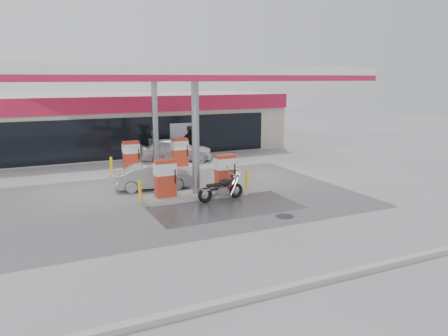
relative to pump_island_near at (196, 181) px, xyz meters
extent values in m
plane|color=gray|center=(0.00, -2.00, -0.71)|extent=(90.00, 90.00, 0.00)
cube|color=#4C4C4F|center=(0.50, -2.00, -0.71)|extent=(6.00, 3.00, 0.00)
cylinder|color=#38383A|center=(2.00, -4.00, -0.71)|extent=(0.70, 0.70, 0.01)
cube|color=gray|center=(0.00, -9.00, -0.64)|extent=(28.00, 0.25, 0.15)
cube|color=beige|center=(0.00, 14.00, 1.29)|extent=(22.00, 8.00, 4.00)
cube|color=black|center=(0.00, 9.97, 0.69)|extent=(18.00, 0.10, 2.60)
cube|color=#B4163A|center=(0.00, 9.90, 2.79)|extent=(22.00, 0.25, 1.00)
cube|color=navy|center=(7.00, 9.85, 2.79)|extent=(3.50, 0.12, 0.80)
cube|color=gray|center=(3.00, 9.93, 0.39)|extent=(1.80, 0.14, 2.20)
cube|color=silver|center=(0.00, 3.00, 4.59)|extent=(16.00, 10.00, 0.60)
cube|color=#B4163A|center=(0.00, -1.95, 4.41)|extent=(16.00, 0.12, 0.24)
cube|color=#B4163A|center=(0.00, 7.95, 4.41)|extent=(16.00, 0.12, 0.24)
cylinder|color=gray|center=(0.00, 0.00, 1.88)|extent=(0.32, 0.32, 5.00)
cylinder|color=gray|center=(0.00, 6.00, 1.88)|extent=(0.32, 0.32, 5.00)
cube|color=#9E9E99|center=(0.00, 0.00, -0.62)|extent=(4.50, 1.30, 0.18)
cube|color=#AD311C|center=(-1.40, 0.00, 0.27)|extent=(0.85, 0.48, 1.60)
cube|color=#AD311C|center=(1.40, 0.00, 0.27)|extent=(0.85, 0.48, 1.60)
cube|color=silver|center=(-1.40, 0.00, 0.67)|extent=(0.88, 0.52, 0.50)
cube|color=silver|center=(1.40, 0.00, 0.67)|extent=(0.88, 0.52, 0.50)
cylinder|color=yellow|center=(-2.50, 0.00, -0.17)|extent=(0.14, 0.14, 0.90)
cylinder|color=yellow|center=(2.50, 0.00, -0.17)|extent=(0.14, 0.14, 0.90)
cube|color=#9E9E99|center=(0.00, 6.00, -0.62)|extent=(4.50, 1.30, 0.18)
cube|color=#AD311C|center=(-1.40, 6.00, 0.27)|extent=(0.85, 0.48, 1.60)
cube|color=#AD311C|center=(1.40, 6.00, 0.27)|extent=(0.85, 0.48, 1.60)
cube|color=silver|center=(-1.40, 6.00, 0.67)|extent=(0.88, 0.52, 0.50)
cube|color=silver|center=(1.40, 6.00, 0.67)|extent=(0.88, 0.52, 0.50)
cylinder|color=yellow|center=(-2.50, 6.00, -0.17)|extent=(0.14, 0.14, 0.90)
cylinder|color=yellow|center=(2.50, 6.00, -0.17)|extent=(0.14, 0.14, 0.90)
torus|color=black|center=(1.50, -0.90, -0.38)|extent=(0.66, 0.20, 0.66)
torus|color=black|center=(0.00, -1.01, -0.38)|extent=(0.66, 0.20, 0.66)
cube|color=gray|center=(0.79, -0.95, -0.30)|extent=(0.45, 0.29, 0.33)
cube|color=black|center=(0.63, -0.96, -0.19)|extent=(0.99, 0.18, 0.09)
ellipsoid|color=black|center=(0.96, -0.94, 0.05)|extent=(0.64, 0.39, 0.31)
cube|color=black|center=(0.41, -0.98, -0.01)|extent=(0.62, 0.31, 0.11)
cylinder|color=silver|center=(1.28, -0.91, 0.38)|extent=(0.10, 0.83, 0.04)
sphere|color=silver|center=(1.41, -0.90, 0.25)|extent=(0.20, 0.20, 0.20)
cylinder|color=silver|center=(0.24, -0.84, -0.40)|extent=(0.99, 0.16, 0.09)
imported|color=silver|center=(1.92, 8.20, 0.05)|extent=(4.71, 2.61, 1.52)
imported|color=slate|center=(0.72, 8.80, 0.28)|extent=(1.04, 1.16, 1.98)
imported|color=gray|center=(-1.28, 2.20, -0.12)|extent=(3.70, 1.73, 1.17)
imported|color=#5A1316|center=(-4.50, 12.00, -0.12)|extent=(4.24, 2.18, 1.18)
imported|color=black|center=(3.46, 9.80, 0.24)|extent=(1.13, 0.51, 1.89)
camera|label=1|loc=(-6.81, -17.27, 4.43)|focal=35.00mm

